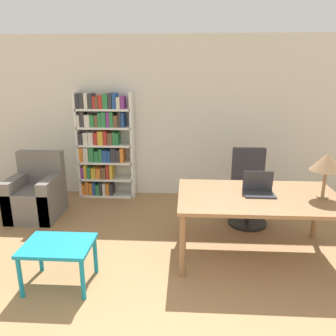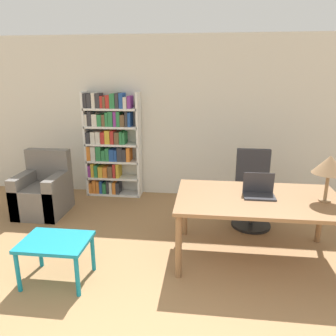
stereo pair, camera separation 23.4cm
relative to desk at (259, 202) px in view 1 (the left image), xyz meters
name	(u,v)px [view 1 (the left image)]	position (x,y,z in m)	size (l,w,h in m)	color
wall_back	(172,118)	(-1.08, 2.04, 0.67)	(8.00, 0.06, 2.70)	silver
desk	(259,202)	(0.00, 0.00, 0.00)	(1.84, 1.09, 0.76)	olive
laptop	(259,189)	(0.00, 0.05, 0.13)	(0.35, 0.24, 0.26)	#2D2D33
table_lamp	(327,163)	(0.69, -0.02, 0.48)	(0.35, 0.35, 0.51)	olive
office_chair	(248,191)	(0.06, 0.92, -0.20)	(0.55, 0.55, 1.07)	black
side_table_blue	(58,250)	(-2.10, -0.69, -0.28)	(0.68, 0.51, 0.46)	teal
armchair	(37,196)	(-3.07, 0.95, -0.36)	(0.69, 0.74, 0.95)	#66605B
bookshelf	(102,144)	(-2.27, 1.85, 0.25)	(0.95, 0.28, 1.80)	white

